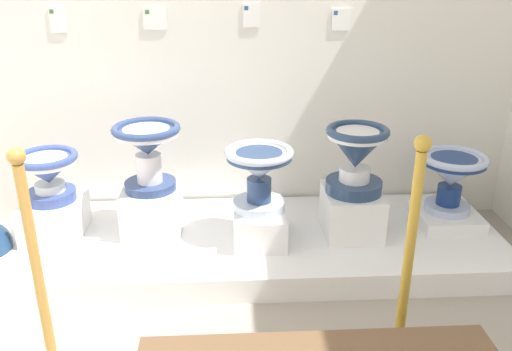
# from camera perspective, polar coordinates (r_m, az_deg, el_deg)

# --- Properties ---
(display_platform) EXTENTS (2.80, 0.96, 0.14)m
(display_platform) POSITION_cam_1_polar(r_m,az_deg,el_deg) (3.10, -0.26, -7.28)
(display_platform) COLOR white
(display_platform) RESTS_ON ground_plane
(plinth_block_tall_cobalt) EXTENTS (0.31, 0.37, 0.21)m
(plinth_block_tall_cobalt) POSITION_cam_1_polar(r_m,az_deg,el_deg) (3.22, -20.70, -4.18)
(plinth_block_tall_cobalt) COLOR white
(plinth_block_tall_cobalt) RESTS_ON display_platform
(antique_toilet_tall_cobalt) EXTENTS (0.34, 0.34, 0.27)m
(antique_toilet_tall_cobalt) POSITION_cam_1_polar(r_m,az_deg,el_deg) (3.11, -21.39, 0.42)
(antique_toilet_tall_cobalt) COLOR #3C5093
(antique_toilet_tall_cobalt) RESTS_ON plinth_block_tall_cobalt
(plinth_block_pale_glazed) EXTENTS (0.32, 0.34, 0.25)m
(plinth_block_pale_glazed) POSITION_cam_1_polar(r_m,az_deg,el_deg) (3.11, -11.00, -3.56)
(plinth_block_pale_glazed) COLOR white
(plinth_block_pale_glazed) RESTS_ON display_platform
(antique_toilet_pale_glazed) EXTENTS (0.37, 0.37, 0.37)m
(antique_toilet_pale_glazed) POSITION_cam_1_polar(r_m,az_deg,el_deg) (2.97, -11.54, 3.16)
(antique_toilet_pale_glazed) COLOR navy
(antique_toilet_pale_glazed) RESTS_ON plinth_block_pale_glazed
(plinth_block_squat_floral) EXTENTS (0.28, 0.40, 0.18)m
(plinth_block_squat_floral) POSITION_cam_1_polar(r_m,az_deg,el_deg) (2.98, 0.32, -5.13)
(plinth_block_squat_floral) COLOR white
(plinth_block_squat_floral) RESTS_ON display_platform
(antique_toilet_squat_floral) EXTENTS (0.37, 0.37, 0.35)m
(antique_toilet_squat_floral) POSITION_cam_1_polar(r_m,az_deg,el_deg) (2.84, 0.33, 0.78)
(antique_toilet_squat_floral) COLOR silver
(antique_toilet_squat_floral) RESTS_ON plinth_block_squat_floral
(plinth_block_leftmost) EXTENTS (0.31, 0.36, 0.25)m
(plinth_block_leftmost) POSITION_cam_1_polar(r_m,az_deg,el_deg) (3.07, 10.18, -3.86)
(plinth_block_leftmost) COLOR white
(plinth_block_leftmost) RESTS_ON display_platform
(antique_toilet_leftmost) EXTENTS (0.34, 0.34, 0.37)m
(antique_toilet_leftmost) POSITION_cam_1_polar(r_m,az_deg,el_deg) (2.93, 10.65, 2.32)
(antique_toilet_leftmost) COLOR navy
(antique_toilet_leftmost) RESTS_ON plinth_block_leftmost
(plinth_block_broad_patterned) EXTENTS (0.35, 0.38, 0.07)m
(plinth_block_broad_patterned) POSITION_cam_1_polar(r_m,az_deg,el_deg) (3.38, 19.60, -4.07)
(plinth_block_broad_patterned) COLOR white
(plinth_block_broad_patterned) RESTS_ON display_platform
(antique_toilet_broad_patterned) EXTENTS (0.38, 0.38, 0.35)m
(antique_toilet_broad_patterned) POSITION_cam_1_polar(r_m,az_deg,el_deg) (3.27, 20.22, 0.31)
(antique_toilet_broad_patterned) COLOR silver
(antique_toilet_broad_patterned) RESTS_ON plinth_block_broad_patterned
(info_placard_first) EXTENTS (0.09, 0.01, 0.15)m
(info_placard_first) POSITION_cam_1_polar(r_m,az_deg,el_deg) (3.35, -20.41, 15.38)
(info_placard_first) COLOR white
(info_placard_second) EXTENTS (0.13, 0.01, 0.12)m
(info_placard_second) POSITION_cam_1_polar(r_m,az_deg,el_deg) (3.23, -10.75, 16.16)
(info_placard_second) COLOR white
(info_placard_third) EXTENTS (0.10, 0.01, 0.13)m
(info_placard_third) POSITION_cam_1_polar(r_m,az_deg,el_deg) (3.21, -0.47, 16.77)
(info_placard_third) COLOR white
(info_placard_fourth) EXTENTS (0.11, 0.01, 0.12)m
(info_placard_fourth) POSITION_cam_1_polar(r_m,az_deg,el_deg) (3.28, 9.07, 16.16)
(info_placard_fourth) COLOR white
(stanchion_post_near_left) EXTENTS (0.27, 0.27, 1.01)m
(stanchion_post_near_left) POSITION_cam_1_polar(r_m,az_deg,el_deg) (2.29, -21.45, -14.62)
(stanchion_post_near_left) COLOR gold
(stanchion_post_near_left) RESTS_ON ground_plane
(stanchion_post_near_right) EXTENTS (0.27, 0.27, 1.02)m
(stanchion_post_near_right) POSITION_cam_1_polar(r_m,az_deg,el_deg) (2.30, 15.38, -13.34)
(stanchion_post_near_right) COLOR gold
(stanchion_post_near_right) RESTS_ON ground_plane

